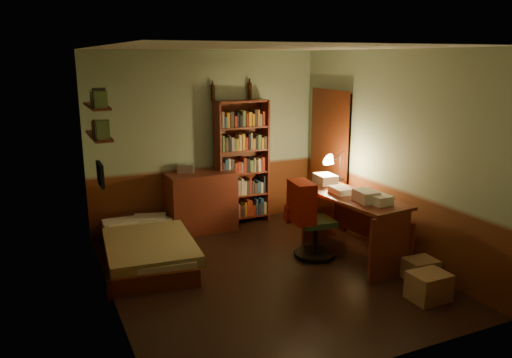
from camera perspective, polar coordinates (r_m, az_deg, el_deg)
name	(u,v)px	position (r m, az deg, el deg)	size (l,w,h in m)	color
floor	(265,274)	(6.04, 1.01, -10.80)	(3.50, 4.00, 0.02)	black
ceiling	(266,47)	(5.49, 1.13, 14.90)	(3.50, 4.00, 0.02)	silver
wall_back	(206,140)	(7.45, -5.70, 4.44)	(3.50, 0.02, 2.60)	gray
wall_left	(104,183)	(5.13, -16.94, -0.41)	(0.02, 4.00, 2.60)	gray
wall_right	(390,154)	(6.57, 15.04, 2.76)	(0.02, 4.00, 2.60)	gray
wall_front	(378,217)	(3.97, 13.83, -4.28)	(3.50, 0.02, 2.60)	gray
doorway	(330,159)	(7.63, 8.46, 2.28)	(0.06, 0.90, 2.00)	black
door_trim	(328,159)	(7.61, 8.24, 2.26)	(0.02, 0.98, 2.08)	#45190A
bed	(147,240)	(6.44, -12.41, -6.82)	(0.99, 1.84, 0.55)	olive
dresser	(201,202)	(7.36, -6.28, -2.60)	(0.98, 0.49, 0.87)	#582115
mini_stereo	(186,168)	(7.30, -8.04, 1.24)	(0.23, 0.18, 0.12)	#B2B2B7
bookshelf	(242,163)	(7.55, -1.63, 1.85)	(0.81, 0.25, 1.88)	#582115
bottle_left	(213,93)	(7.35, -4.95, 9.80)	(0.06, 0.06, 0.23)	black
bottle_right	(250,91)	(7.57, -0.73, 10.04)	(0.07, 0.07, 0.25)	black
desk	(351,226)	(6.48, 10.83, -5.35)	(0.63, 1.52, 0.81)	#582115
paper_stack	(325,179)	(6.88, 7.93, 0.00)	(0.24, 0.32, 0.13)	silver
desk_lamp	(340,157)	(7.06, 9.62, 2.47)	(0.20, 0.20, 0.65)	black
office_chair	(316,221)	(6.38, 6.84, -4.73)	(0.49, 0.43, 0.97)	#2C4E2C
red_jacket	(321,167)	(5.96, 7.47, 1.36)	(0.24, 0.44, 0.51)	#9F1700
wall_shelf_lower	(99,136)	(6.16, -17.50, 4.71)	(0.20, 0.90, 0.03)	#582115
wall_shelf_upper	(97,106)	(6.11, -17.74, 7.95)	(0.20, 0.90, 0.03)	#582115
framed_picture	(100,175)	(5.72, -17.37, 0.49)	(0.04, 0.32, 0.26)	black
cardboard_box_a	(429,286)	(5.68, 19.13, -11.52)	(0.40, 0.32, 0.30)	#96724C
cardboard_box_b	(421,269)	(6.14, 18.29, -9.78)	(0.35, 0.29, 0.25)	#96724C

